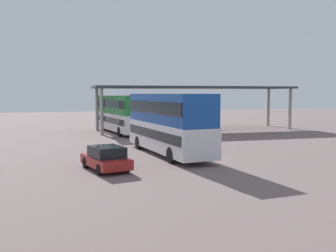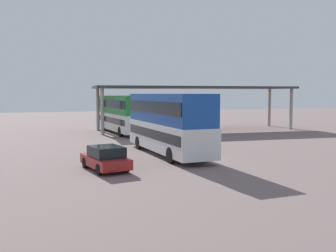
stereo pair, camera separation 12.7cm
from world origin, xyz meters
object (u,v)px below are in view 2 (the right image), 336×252
(double_decker_main, at_px, (168,121))
(double_decker_mid_row, at_px, (149,111))
(double_decker_near_canopy, at_px, (121,112))
(parked_hatchback, at_px, (106,158))

(double_decker_main, xyz_separation_m, double_decker_mid_row, (3.49, 17.94, -0.10))
(double_decker_near_canopy, relative_size, double_decker_mid_row, 0.98)
(parked_hatchback, relative_size, double_decker_near_canopy, 0.35)
(parked_hatchback, bearing_deg, double_decker_near_canopy, -25.93)
(parked_hatchback, relative_size, double_decker_mid_row, 0.34)
(parked_hatchback, xyz_separation_m, double_decker_near_canopy, (4.84, 19.78, 1.54))
(double_decker_main, distance_m, double_decker_mid_row, 18.28)
(double_decker_main, relative_size, parked_hatchback, 2.68)
(double_decker_main, bearing_deg, double_decker_mid_row, -14.80)
(double_decker_mid_row, bearing_deg, double_decker_near_canopy, 121.78)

